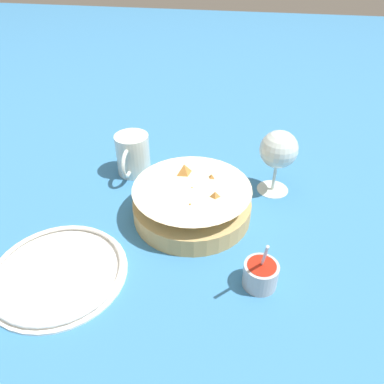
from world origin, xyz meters
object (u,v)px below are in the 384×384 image
wine_glass (278,151)px  side_plate (58,272)px  food_basket (193,202)px  sauce_cup (261,274)px  beer_mug (133,156)px

wine_glass → side_plate: 0.49m
food_basket → sauce_cup: sauce_cup is taller
food_basket → side_plate: (0.20, -0.20, -0.03)m
sauce_cup → beer_mug: 0.42m
sauce_cup → beer_mug: (-0.29, -0.31, 0.02)m
wine_glass → beer_mug: 0.33m
food_basket → beer_mug: 0.21m
food_basket → side_plate: 0.28m
side_plate → sauce_cup: bearing=96.5°
wine_glass → side_plate: bearing=-49.2°
sauce_cup → beer_mug: sauce_cup is taller
sauce_cup → wine_glass: size_ratio=0.88×
side_plate → wine_glass: bearing=130.8°
food_basket → side_plate: size_ratio=1.01×
food_basket → sauce_cup: 0.21m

